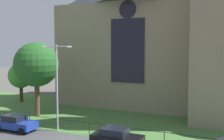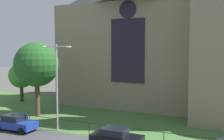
{
  "view_description": "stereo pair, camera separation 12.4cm",
  "coord_description": "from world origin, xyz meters",
  "px_view_note": "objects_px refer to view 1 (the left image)",
  "views": [
    {
      "loc": [
        11.76,
        -18.63,
        7.86
      ],
      "look_at": [
        0.07,
        8.0,
        5.61
      ],
      "focal_mm": 42.53,
      "sensor_mm": 36.0,
      "label": 1
    },
    {
      "loc": [
        11.87,
        -18.58,
        7.86
      ],
      "look_at": [
        0.07,
        8.0,
        5.61
      ],
      "focal_mm": 42.53,
      "sensor_mm": 36.0,
      "label": 2
    }
  ],
  "objects_px": {
    "streetlamp_near": "(57,76)",
    "parked_car_blue": "(16,123)",
    "tree_left_far": "(21,76)",
    "church_building": "(146,32)",
    "tree_left_near": "(36,65)",
    "parked_car_black": "(117,137)"
  },
  "relations": [
    {
      "from": "streetlamp_near",
      "to": "parked_car_blue",
      "type": "bearing_deg",
      "value": -157.37
    },
    {
      "from": "tree_left_far",
      "to": "parked_car_black",
      "type": "height_order",
      "value": "tree_left_far"
    },
    {
      "from": "tree_left_near",
      "to": "parked_car_black",
      "type": "xyz_separation_m",
      "value": [
        12.53,
        -5.5,
        -5.32
      ]
    },
    {
      "from": "tree_left_near",
      "to": "streetlamp_near",
      "type": "height_order",
      "value": "tree_left_near"
    },
    {
      "from": "parked_car_blue",
      "to": "tree_left_near",
      "type": "bearing_deg",
      "value": 109.01
    },
    {
      "from": "parked_car_blue",
      "to": "church_building",
      "type": "bearing_deg",
      "value": 65.46
    },
    {
      "from": "tree_left_far",
      "to": "church_building",
      "type": "bearing_deg",
      "value": 17.79
    },
    {
      "from": "parked_car_blue",
      "to": "parked_car_black",
      "type": "xyz_separation_m",
      "value": [
        10.71,
        -0.07,
        0.0
      ]
    },
    {
      "from": "church_building",
      "to": "tree_left_far",
      "type": "distance_m",
      "value": 19.72
    },
    {
      "from": "church_building",
      "to": "tree_left_near",
      "type": "distance_m",
      "value": 15.85
    },
    {
      "from": "tree_left_far",
      "to": "streetlamp_near",
      "type": "distance_m",
      "value": 16.83
    },
    {
      "from": "church_building",
      "to": "tree_left_far",
      "type": "bearing_deg",
      "value": -162.21
    },
    {
      "from": "tree_left_far",
      "to": "parked_car_black",
      "type": "xyz_separation_m",
      "value": [
        20.49,
        -11.5,
        -3.17
      ]
    },
    {
      "from": "church_building",
      "to": "streetlamp_near",
      "type": "xyz_separation_m",
      "value": [
        -4.21,
        -15.56,
        -4.97
      ]
    },
    {
      "from": "streetlamp_near",
      "to": "parked_car_black",
      "type": "height_order",
      "value": "streetlamp_near"
    },
    {
      "from": "streetlamp_near",
      "to": "tree_left_near",
      "type": "bearing_deg",
      "value": 145.54
    },
    {
      "from": "streetlamp_near",
      "to": "parked_car_blue",
      "type": "distance_m",
      "value": 6.13
    },
    {
      "from": "streetlamp_near",
      "to": "parked_car_black",
      "type": "distance_m",
      "value": 8.45
    },
    {
      "from": "church_building",
      "to": "streetlamp_near",
      "type": "bearing_deg",
      "value": -105.13
    },
    {
      "from": "church_building",
      "to": "parked_car_blue",
      "type": "xyz_separation_m",
      "value": [
        -8.0,
        -17.14,
        -9.53
      ]
    },
    {
      "from": "tree_left_far",
      "to": "parked_car_black",
      "type": "relative_size",
      "value": 1.39
    },
    {
      "from": "tree_left_far",
      "to": "tree_left_near",
      "type": "bearing_deg",
      "value": -37.06
    }
  ]
}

